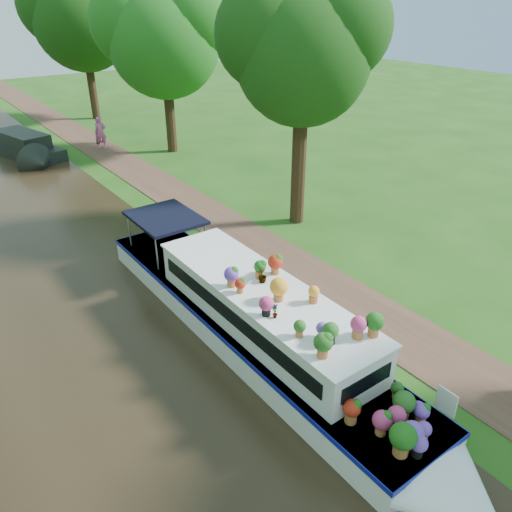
{
  "coord_description": "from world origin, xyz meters",
  "views": [
    {
      "loc": [
        -8.49,
        -11.04,
        8.24
      ],
      "look_at": [
        -0.77,
        -0.48,
        1.3
      ],
      "focal_mm": 35.0,
      "sensor_mm": 36.0,
      "label": 1
    }
  ],
  "objects_px": {
    "plant_boat": "(262,322)",
    "pedestrian_dark": "(100,130)",
    "second_boat": "(23,147)",
    "pedestrian_pink": "(101,133)"
  },
  "relations": [
    {
      "from": "plant_boat",
      "to": "pedestrian_pink",
      "type": "relative_size",
      "value": 7.49
    },
    {
      "from": "pedestrian_pink",
      "to": "pedestrian_dark",
      "type": "relative_size",
      "value": 1.12
    },
    {
      "from": "pedestrian_pink",
      "to": "pedestrian_dark",
      "type": "xyz_separation_m",
      "value": [
        0.35,
        1.05,
        -0.1
      ]
    },
    {
      "from": "second_boat",
      "to": "pedestrian_pink",
      "type": "height_order",
      "value": "pedestrian_pink"
    },
    {
      "from": "plant_boat",
      "to": "pedestrian_dark",
      "type": "height_order",
      "value": "plant_boat"
    },
    {
      "from": "plant_boat",
      "to": "second_boat",
      "type": "distance_m",
      "value": 21.81
    },
    {
      "from": "pedestrian_pink",
      "to": "pedestrian_dark",
      "type": "distance_m",
      "value": 1.11
    },
    {
      "from": "second_boat",
      "to": "pedestrian_pink",
      "type": "relative_size",
      "value": 4.08
    },
    {
      "from": "plant_boat",
      "to": "second_boat",
      "type": "relative_size",
      "value": 1.84
    },
    {
      "from": "second_boat",
      "to": "plant_boat",
      "type": "bearing_deg",
      "value": -102.31
    }
  ]
}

